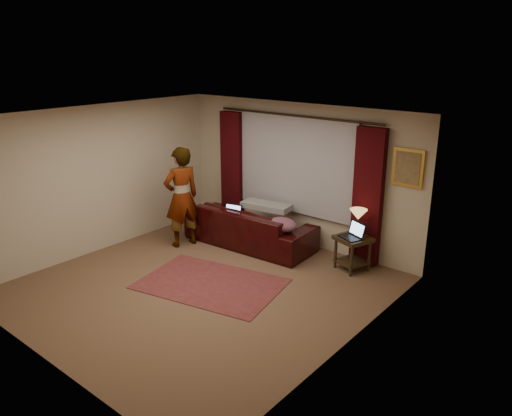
{
  "coord_description": "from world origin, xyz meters",
  "views": [
    {
      "loc": [
        5.06,
        -4.82,
        3.55
      ],
      "look_at": [
        0.1,
        1.2,
        1.0
      ],
      "focal_mm": 35.0,
      "sensor_mm": 36.0,
      "label": 1
    }
  ],
  "objects_px": {
    "laptop_sofa": "(230,213)",
    "end_table": "(352,253)",
    "person": "(182,197)",
    "laptop_table": "(351,231)",
    "sofa": "(250,219)",
    "tiffany_lamp": "(358,223)"
  },
  "relations": [
    {
      "from": "laptop_table",
      "to": "end_table",
      "type": "bearing_deg",
      "value": 108.61
    },
    {
      "from": "sofa",
      "to": "laptop_table",
      "type": "xyz_separation_m",
      "value": [
        2.0,
        0.16,
        0.21
      ]
    },
    {
      "from": "laptop_sofa",
      "to": "person",
      "type": "distance_m",
      "value": 0.93
    },
    {
      "from": "tiffany_lamp",
      "to": "laptop_table",
      "type": "distance_m",
      "value": 0.19
    },
    {
      "from": "laptop_sofa",
      "to": "person",
      "type": "height_order",
      "value": "person"
    },
    {
      "from": "sofa",
      "to": "laptop_sofa",
      "type": "bearing_deg",
      "value": 35.06
    },
    {
      "from": "end_table",
      "to": "person",
      "type": "distance_m",
      "value": 3.2
    },
    {
      "from": "laptop_sofa",
      "to": "person",
      "type": "xyz_separation_m",
      "value": [
        -0.67,
        -0.57,
        0.31
      ]
    },
    {
      "from": "laptop_sofa",
      "to": "laptop_table",
      "type": "bearing_deg",
      "value": -3.55
    },
    {
      "from": "laptop_sofa",
      "to": "end_table",
      "type": "height_order",
      "value": "laptop_sofa"
    },
    {
      "from": "sofa",
      "to": "tiffany_lamp",
      "type": "relative_size",
      "value": 5.39
    },
    {
      "from": "laptop_table",
      "to": "person",
      "type": "height_order",
      "value": "person"
    },
    {
      "from": "laptop_sofa",
      "to": "tiffany_lamp",
      "type": "relative_size",
      "value": 0.82
    },
    {
      "from": "sofa",
      "to": "tiffany_lamp",
      "type": "distance_m",
      "value": 2.08
    },
    {
      "from": "tiffany_lamp",
      "to": "laptop_sofa",
      "type": "bearing_deg",
      "value": -166.89
    },
    {
      "from": "laptop_sofa",
      "to": "end_table",
      "type": "distance_m",
      "value": 2.36
    },
    {
      "from": "sofa",
      "to": "person",
      "type": "relative_size",
      "value": 1.33
    },
    {
      "from": "laptop_table",
      "to": "person",
      "type": "distance_m",
      "value": 3.11
    },
    {
      "from": "sofa",
      "to": "tiffany_lamp",
      "type": "bearing_deg",
      "value": -174.63
    },
    {
      "from": "end_table",
      "to": "person",
      "type": "relative_size",
      "value": 0.31
    },
    {
      "from": "tiffany_lamp",
      "to": "laptop_table",
      "type": "xyz_separation_m",
      "value": [
        -0.03,
        -0.16,
        -0.1
      ]
    },
    {
      "from": "person",
      "to": "laptop_table",
      "type": "bearing_deg",
      "value": 123.87
    }
  ]
}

